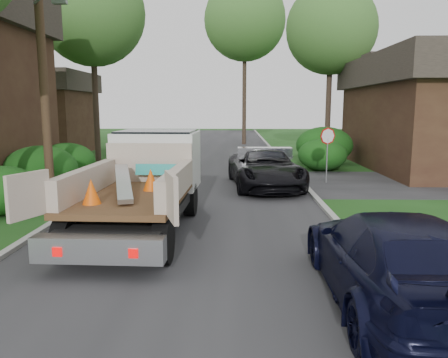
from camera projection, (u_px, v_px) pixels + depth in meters
ground at (189, 245)px, 10.69m from camera, size 120.00×120.00×0.00m
road at (211, 179)px, 20.55m from camera, size 8.00×90.00×0.02m
curb_left at (124, 178)px, 20.64m from camera, size 0.20×90.00×0.12m
curb_right at (298, 178)px, 20.45m from camera, size 0.20×90.00×0.12m
stop_sign at (327, 143)px, 19.16m from camera, size 0.71×0.32×2.48m
utility_pole at (42, 53)px, 14.89m from camera, size 2.42×1.25×10.00m
house_left_far at (37, 112)px, 32.21m from camera, size 7.56×7.56×6.00m
hedge_left_a at (1, 190)px, 13.67m from camera, size 2.34×2.34×1.53m
hedge_left_b at (41, 169)px, 17.10m from camera, size 2.86×2.86×1.87m
hedge_left_c at (67, 161)px, 20.57m from camera, size 2.60×2.60×1.70m
hedge_right_a at (322, 155)px, 23.24m from camera, size 2.60×2.60×1.70m
hedge_right_b at (324, 145)px, 26.15m from camera, size 3.38×3.38×2.21m
tree_left_far at (92, 12)px, 26.18m from camera, size 6.40×6.40×12.20m
tree_right_far at (331, 29)px, 28.88m from camera, size 6.00×6.00×11.50m
tree_center_far at (245, 20)px, 38.47m from camera, size 7.20×7.20×14.60m
flatbed_truck at (148, 175)px, 12.54m from camera, size 3.25×7.02×2.62m
black_pickup at (265, 168)px, 18.31m from camera, size 3.25×6.06×1.62m
navy_suv at (394, 259)px, 7.35m from camera, size 2.34×5.60×1.62m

